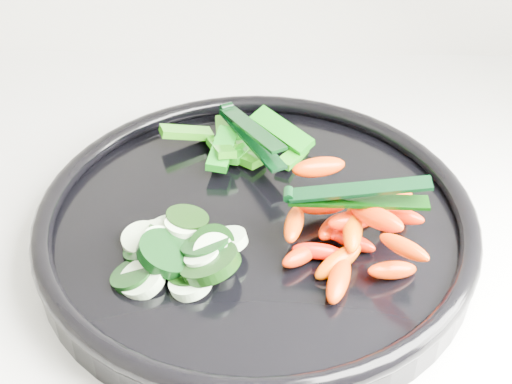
{
  "coord_description": "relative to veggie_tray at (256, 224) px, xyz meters",
  "views": [
    {
      "loc": [
        -0.55,
        1.19,
        1.35
      ],
      "look_at": [
        -0.56,
        1.65,
        0.99
      ],
      "focal_mm": 50.0,
      "sensor_mm": 36.0,
      "label": 1
    }
  ],
  "objects": [
    {
      "name": "veggie_tray",
      "position": [
        0.0,
        0.0,
        0.0
      ],
      "size": [
        0.48,
        0.48,
        0.04
      ],
      "color": "black",
      "rests_on": "counter"
    },
    {
      "name": "cucumber_pile",
      "position": [
        -0.06,
        -0.05,
        0.01
      ],
      "size": [
        0.11,
        0.11,
        0.04
      ],
      "color": "black",
      "rests_on": "veggie_tray"
    },
    {
      "name": "tong_pepper",
      "position": [
        -0.01,
        0.1,
        0.03
      ],
      "size": [
        0.07,
        0.11,
        0.02
      ],
      "color": "black",
      "rests_on": "pepper_pile"
    },
    {
      "name": "tong_carrot",
      "position": [
        0.08,
        -0.03,
        0.05
      ],
      "size": [
        0.11,
        0.02,
        0.02
      ],
      "color": "black",
      "rests_on": "carrot_pile"
    },
    {
      "name": "carrot_pile",
      "position": [
        0.08,
        -0.03,
        0.02
      ],
      "size": [
        0.12,
        0.15,
        0.05
      ],
      "color": "#E75C00",
      "rests_on": "veggie_tray"
    },
    {
      "name": "pepper_pile",
      "position": [
        -0.02,
        0.1,
        0.01
      ],
      "size": [
        0.15,
        0.1,
        0.04
      ],
      "color": "#13720A",
      "rests_on": "veggie_tray"
    }
  ]
}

